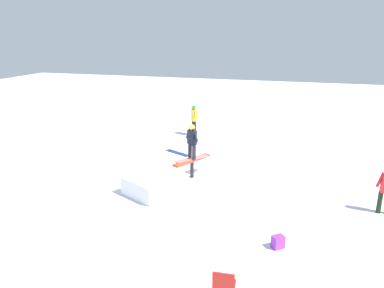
{
  "coord_description": "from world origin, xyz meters",
  "views": [
    {
      "loc": [
        -12.83,
        -3.83,
        5.41
      ],
      "look_at": [
        0.0,
        0.0,
        1.34
      ],
      "focal_mm": 35.0,
      "sensor_mm": 36.0,
      "label": 1
    }
  ],
  "objects_px": {
    "rail_feature": "(192,162)",
    "bystander_yellow": "(194,118)",
    "main_rider_on_rail": "(192,142)",
    "loose_snowboard_navy": "(178,153)",
    "backpack_on_snow": "(278,242)"
  },
  "relations": [
    {
      "from": "bystander_yellow",
      "to": "loose_snowboard_navy",
      "type": "height_order",
      "value": "bystander_yellow"
    },
    {
      "from": "rail_feature",
      "to": "bystander_yellow",
      "type": "distance_m",
      "value": 6.05
    },
    {
      "from": "main_rider_on_rail",
      "to": "rail_feature",
      "type": "bearing_deg",
      "value": 0.0
    },
    {
      "from": "rail_feature",
      "to": "main_rider_on_rail",
      "type": "distance_m",
      "value": 0.8
    },
    {
      "from": "loose_snowboard_navy",
      "to": "backpack_on_snow",
      "type": "relative_size",
      "value": 4.05
    },
    {
      "from": "bystander_yellow",
      "to": "backpack_on_snow",
      "type": "height_order",
      "value": "bystander_yellow"
    },
    {
      "from": "rail_feature",
      "to": "bystander_yellow",
      "type": "bearing_deg",
      "value": 41.89
    },
    {
      "from": "backpack_on_snow",
      "to": "bystander_yellow",
      "type": "bearing_deg",
      "value": -102.94
    },
    {
      "from": "bystander_yellow",
      "to": "loose_snowboard_navy",
      "type": "bearing_deg",
      "value": 148.8
    },
    {
      "from": "main_rider_on_rail",
      "to": "loose_snowboard_navy",
      "type": "height_order",
      "value": "main_rider_on_rail"
    },
    {
      "from": "bystander_yellow",
      "to": "backpack_on_snow",
      "type": "distance_m",
      "value": 11.14
    },
    {
      "from": "rail_feature",
      "to": "backpack_on_snow",
      "type": "distance_m",
      "value": 5.38
    },
    {
      "from": "main_rider_on_rail",
      "to": "backpack_on_snow",
      "type": "relative_size",
      "value": 3.98
    },
    {
      "from": "rail_feature",
      "to": "bystander_yellow",
      "type": "height_order",
      "value": "bystander_yellow"
    },
    {
      "from": "rail_feature",
      "to": "main_rider_on_rail",
      "type": "relative_size",
      "value": 1.3
    }
  ]
}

